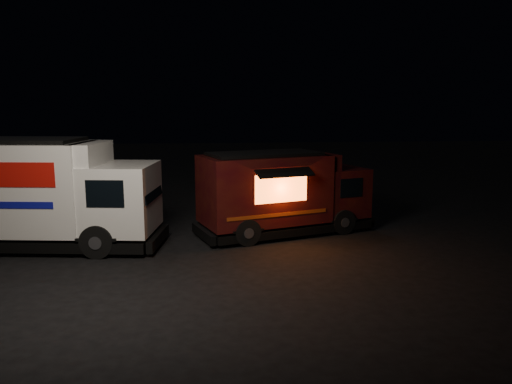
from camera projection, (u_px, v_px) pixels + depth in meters
name	position (u px, v px, depth m)	size (l,w,h in m)	color
ground	(177.00, 255.00, 13.74)	(80.00, 80.00, 0.00)	black
white_truck	(40.00, 193.00, 14.26)	(6.93, 2.36, 3.14)	silver
red_truck	(285.00, 192.00, 15.88)	(5.64, 2.08, 2.63)	#3C120A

